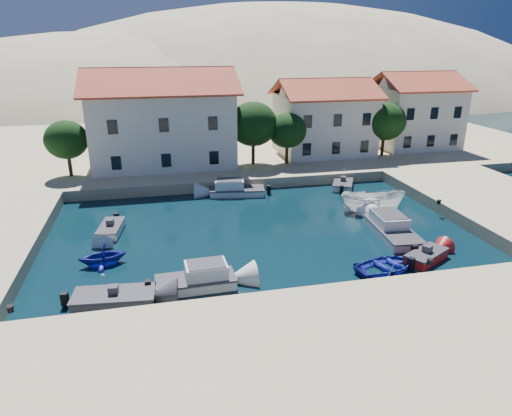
# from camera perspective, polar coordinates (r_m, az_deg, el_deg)

# --- Properties ---
(ground) EXTENTS (400.00, 400.00, 0.00)m
(ground) POSITION_cam_1_polar(r_m,az_deg,el_deg) (24.97, 5.66, -11.75)
(ground) COLOR black
(ground) RESTS_ON ground
(quay_south) EXTENTS (52.00, 12.00, 1.00)m
(quay_south) POSITION_cam_1_polar(r_m,az_deg,el_deg) (20.15, 11.33, -19.19)
(quay_south) COLOR tan
(quay_south) RESTS_ON ground
(quay_east) EXTENTS (11.00, 20.00, 1.00)m
(quay_east) POSITION_cam_1_polar(r_m,az_deg,el_deg) (42.65, 28.26, 0.40)
(quay_east) COLOR tan
(quay_east) RESTS_ON ground
(quay_north) EXTENTS (80.00, 36.00, 1.00)m
(quay_north) POSITION_cam_1_polar(r_m,az_deg,el_deg) (60.08, -3.89, 7.92)
(quay_north) COLOR tan
(quay_north) RESTS_ON ground
(hills) EXTENTS (254.00, 176.00, 99.00)m
(hills) POSITION_cam_1_polar(r_m,az_deg,el_deg) (150.79, -1.83, 6.07)
(hills) COLOR tan
(hills) RESTS_ON ground
(building_left) EXTENTS (14.70, 9.45, 9.70)m
(building_left) POSITION_cam_1_polar(r_m,az_deg,el_deg) (48.59, -11.66, 11.18)
(building_left) COLOR silver
(building_left) RESTS_ON quay_north
(building_mid) EXTENTS (10.50, 8.40, 8.30)m
(building_mid) POSITION_cam_1_polar(r_m,az_deg,el_deg) (53.19, 8.49, 11.33)
(building_mid) COLOR silver
(building_mid) RESTS_ON quay_north
(building_right) EXTENTS (9.45, 8.40, 8.80)m
(building_right) POSITION_cam_1_polar(r_m,az_deg,el_deg) (59.37, 19.26, 11.60)
(building_right) COLOR silver
(building_right) RESTS_ON quay_north
(trees) EXTENTS (37.30, 5.30, 6.45)m
(trees) POSITION_cam_1_polar(r_m,az_deg,el_deg) (47.66, 1.45, 10.07)
(trees) COLOR #382314
(trees) RESTS_ON quay_north
(bollards) EXTENTS (29.36, 9.56, 0.30)m
(bollards) POSITION_cam_1_polar(r_m,az_deg,el_deg) (28.49, 8.69, -5.02)
(bollards) COLOR black
(bollards) RESTS_ON ground
(motorboat_grey_sw) EXTENTS (4.47, 2.34, 1.25)m
(motorboat_grey_sw) POSITION_cam_1_polar(r_m,az_deg,el_deg) (25.82, -17.29, -10.74)
(motorboat_grey_sw) COLOR #37363B
(motorboat_grey_sw) RESTS_ON ground
(cabin_cruiser_south) EXTENTS (4.54, 2.04, 1.60)m
(cabin_cruiser_south) POSITION_cam_1_polar(r_m,az_deg,el_deg) (26.28, -7.55, -8.89)
(cabin_cruiser_south) COLOR silver
(cabin_cruiser_south) RESTS_ON ground
(rowboat_south) EXTENTS (4.82, 3.91, 0.88)m
(rowboat_south) POSITION_cam_1_polar(r_m,az_deg,el_deg) (29.22, 16.02, -7.46)
(rowboat_south) COLOR navy
(rowboat_south) RESTS_ON ground
(motorboat_red_se) EXTENTS (3.47, 2.79, 1.25)m
(motorboat_red_se) POSITION_cam_1_polar(r_m,az_deg,el_deg) (31.06, 20.51, -5.68)
(motorboat_red_se) COLOR maroon
(motorboat_red_se) RESTS_ON ground
(cabin_cruiser_east) EXTENTS (2.82, 5.94, 1.60)m
(cabin_cruiser_east) POSITION_cam_1_polar(r_m,az_deg,el_deg) (34.08, 16.72, -2.60)
(cabin_cruiser_east) COLOR silver
(cabin_cruiser_east) RESTS_ON ground
(boat_east) EXTENTS (5.43, 3.22, 1.97)m
(boat_east) POSITION_cam_1_polar(r_m,az_deg,el_deg) (38.53, 14.23, -0.47)
(boat_east) COLOR silver
(boat_east) RESTS_ON ground
(motorboat_white_ne) EXTENTS (3.24, 4.16, 1.25)m
(motorboat_white_ne) POSITION_cam_1_polar(r_m,az_deg,el_deg) (44.47, 10.81, 2.95)
(motorboat_white_ne) COLOR silver
(motorboat_white_ne) RESTS_ON ground
(rowboat_west) EXTENTS (3.24, 2.92, 1.52)m
(rowboat_west) POSITION_cam_1_polar(r_m,az_deg,el_deg) (30.34, -18.51, -6.68)
(rowboat_west) COLOR navy
(rowboat_west) RESTS_ON ground
(motorboat_white_west) EXTENTS (1.99, 3.57, 1.25)m
(motorboat_white_west) POSITION_cam_1_polar(r_m,az_deg,el_deg) (34.84, -17.68, -2.52)
(motorboat_white_west) COLOR silver
(motorboat_white_west) RESTS_ON ground
(cabin_cruiser_north) EXTENTS (5.21, 2.83, 1.60)m
(cabin_cruiser_north) POSITION_cam_1_polar(r_m,az_deg,el_deg) (41.49, -2.40, 2.32)
(cabin_cruiser_north) COLOR silver
(cabin_cruiser_north) RESTS_ON ground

